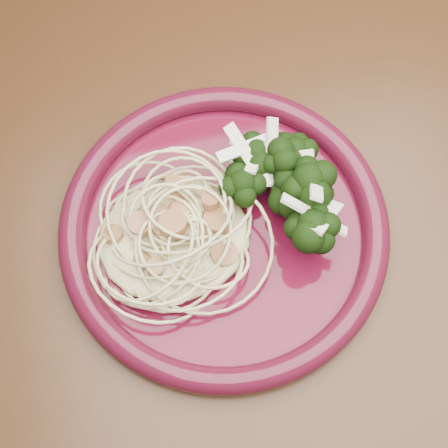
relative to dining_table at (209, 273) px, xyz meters
name	(u,v)px	position (x,y,z in m)	size (l,w,h in m)	color
dining_table	(209,273)	(0.00, 0.00, 0.00)	(1.20, 0.80, 0.75)	#472814
dinner_plate	(224,227)	(0.02, 0.01, 0.11)	(0.33, 0.33, 0.03)	#540A21
spaghetti_pile	(174,234)	(-0.03, 0.01, 0.12)	(0.15, 0.13, 0.03)	beige
scallop_cluster	(171,218)	(-0.03, 0.01, 0.16)	(0.13, 0.13, 0.04)	#B27949
broccoli_pile	(286,203)	(0.08, 0.01, 0.14)	(0.10, 0.17, 0.06)	black
onion_garnish	(289,186)	(0.08, 0.01, 0.17)	(0.07, 0.11, 0.06)	white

